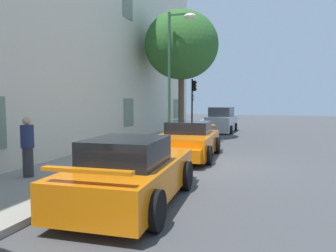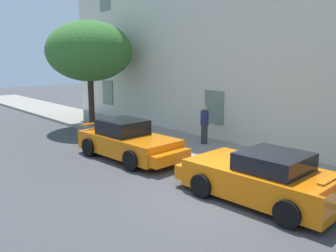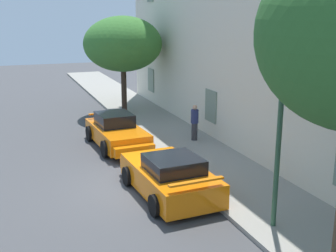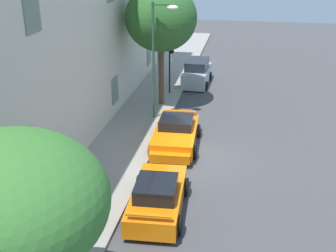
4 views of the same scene
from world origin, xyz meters
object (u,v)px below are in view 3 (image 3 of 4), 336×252
sportscar_red_lead (118,133)px  tree_near_kerb (123,44)px  street_lamp (270,66)px  pedestrian_admiring (195,122)px  sportscar_yellow_flank (168,175)px

sportscar_red_lead → tree_near_kerb: size_ratio=0.84×
street_lamp → pedestrian_admiring: size_ratio=3.90×
tree_near_kerb → pedestrian_admiring: 7.80m
sportscar_red_lead → pedestrian_admiring: pedestrian_admiring is taller
sportscar_yellow_flank → tree_near_kerb: (-11.93, 1.75, 3.50)m
sportscar_red_lead → sportscar_yellow_flank: sportscar_red_lead is taller
sportscar_yellow_flank → tree_near_kerb: bearing=171.7°
pedestrian_admiring → sportscar_red_lead: bearing=-100.2°
sportscar_yellow_flank → pedestrian_admiring: 5.87m
sportscar_red_lead → pedestrian_admiring: bearing=79.8°
sportscar_yellow_flank → pedestrian_admiring: size_ratio=2.77×
street_lamp → pedestrian_admiring: street_lamp is taller
sportscar_red_lead → tree_near_kerb: tree_near_kerb is taller
sportscar_red_lead → pedestrian_admiring: size_ratio=2.82×
sportscar_red_lead → tree_near_kerb: (-6.38, 2.03, 3.47)m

